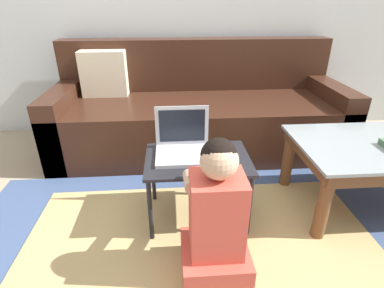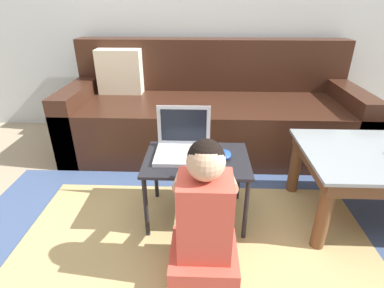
{
  "view_description": "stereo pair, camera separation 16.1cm",
  "coord_description": "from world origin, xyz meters",
  "px_view_note": "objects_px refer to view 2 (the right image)",
  "views": [
    {
      "loc": [
        -0.08,
        -1.23,
        1.16
      ],
      "look_at": [
        0.03,
        0.21,
        0.45
      ],
      "focal_mm": 28.0,
      "sensor_mm": 36.0,
      "label": 1
    },
    {
      "loc": [
        0.08,
        -1.23,
        1.16
      ],
      "look_at": [
        0.03,
        0.21,
        0.45
      ],
      "focal_mm": 28.0,
      "sensor_mm": 36.0,
      "label": 2
    }
  ],
  "objects_px": {
    "computer_mouse": "(225,154)",
    "person_seated": "(204,223)",
    "couch": "(209,113)",
    "laptop_desk": "(197,166)",
    "laptop": "(183,147)"
  },
  "relations": [
    {
      "from": "computer_mouse",
      "to": "person_seated",
      "type": "height_order",
      "value": "person_seated"
    },
    {
      "from": "couch",
      "to": "person_seated",
      "type": "height_order",
      "value": "couch"
    },
    {
      "from": "couch",
      "to": "computer_mouse",
      "type": "distance_m",
      "value": 0.95
    },
    {
      "from": "person_seated",
      "to": "laptop_desk",
      "type": "bearing_deg",
      "value": 96.08
    },
    {
      "from": "laptop_desk",
      "to": "person_seated",
      "type": "xyz_separation_m",
      "value": [
        0.04,
        -0.4,
        -0.05
      ]
    },
    {
      "from": "laptop",
      "to": "laptop_desk",
      "type": "bearing_deg",
      "value": -30.75
    },
    {
      "from": "laptop",
      "to": "person_seated",
      "type": "relative_size",
      "value": 0.43
    },
    {
      "from": "laptop_desk",
      "to": "laptop",
      "type": "distance_m",
      "value": 0.12
    },
    {
      "from": "laptop",
      "to": "computer_mouse",
      "type": "xyz_separation_m",
      "value": [
        0.22,
        -0.03,
        -0.02
      ]
    },
    {
      "from": "laptop",
      "to": "person_seated",
      "type": "height_order",
      "value": "person_seated"
    },
    {
      "from": "computer_mouse",
      "to": "couch",
      "type": "bearing_deg",
      "value": 93.88
    },
    {
      "from": "computer_mouse",
      "to": "person_seated",
      "type": "xyz_separation_m",
      "value": [
        -0.11,
        -0.42,
        -0.11
      ]
    },
    {
      "from": "laptop",
      "to": "person_seated",
      "type": "distance_m",
      "value": 0.48
    },
    {
      "from": "laptop_desk",
      "to": "computer_mouse",
      "type": "bearing_deg",
      "value": 6.25
    },
    {
      "from": "laptop",
      "to": "computer_mouse",
      "type": "relative_size",
      "value": 2.99
    }
  ]
}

